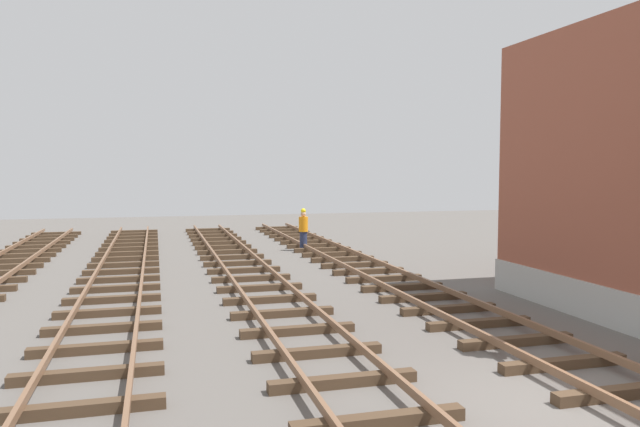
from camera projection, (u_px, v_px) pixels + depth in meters
ground_plane at (563, 405)px, 9.06m from camera, size 80.00×80.00×0.00m
track_near_building at (625, 390)px, 9.35m from camera, size 2.50×56.79×0.32m
track_centre at (379, 418)px, 8.28m from camera, size 2.50×56.79×0.32m
track_worker_foreground at (303, 230)px, 26.39m from camera, size 0.40×0.40×1.87m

